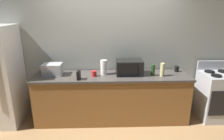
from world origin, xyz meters
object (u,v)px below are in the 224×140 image
object	(u,v)px
toaster_oven	(53,69)
bottle_vinegar	(162,70)
stove_range	(216,96)
paper_towel_roll	(104,67)
bottle_wine	(153,70)
mug_black	(177,69)
microwave	(129,67)
cordless_phone	(79,75)
mug_red	(94,74)

from	to	relation	value
toaster_oven	bottle_vinegar	distance (m)	1.98
stove_range	paper_towel_roll	world-z (taller)	paper_towel_roll
toaster_oven	bottle_wine	xyz separation A→B (m)	(1.81, -0.11, -0.00)
mug_black	microwave	bearing A→B (deg)	-172.21
bottle_vinegar	bottle_wine	bearing A→B (deg)	168.81
cordless_phone	bottle_wine	world-z (taller)	bottle_wine
cordless_phone	mug_black	distance (m)	1.86
bottle_vinegar	mug_red	world-z (taller)	bottle_vinegar
bottle_wine	bottle_vinegar	distance (m)	0.16
paper_towel_roll	bottle_vinegar	world-z (taller)	paper_towel_roll
bottle_vinegar	microwave	bearing A→B (deg)	167.84
stove_range	paper_towel_roll	distance (m)	2.22
mug_black	toaster_oven	bearing A→B (deg)	-177.17
toaster_oven	bottle_wine	bearing A→B (deg)	-3.32
microwave	mug_black	xyz separation A→B (m)	(0.93, 0.13, -0.08)
stove_range	bottle_vinegar	world-z (taller)	bottle_vinegar
microwave	mug_black	bearing A→B (deg)	7.79
paper_towel_roll	mug_black	size ratio (longest dim) A/B	2.46
microwave	mug_black	size ratio (longest dim) A/B	4.37
toaster_oven	microwave	bearing A→B (deg)	-0.50
microwave	toaster_oven	distance (m)	1.40
microwave	bottle_wine	bearing A→B (deg)	-12.53
paper_towel_roll	bottle_wine	distance (m)	0.89
mug_red	stove_range	bearing A→B (deg)	1.05
toaster_oven	paper_towel_roll	distance (m)	0.93
cordless_phone	stove_range	bearing A→B (deg)	10.43
cordless_phone	toaster_oven	bearing A→B (deg)	158.89
microwave	bottle_vinegar	world-z (taller)	microwave
cordless_phone	mug_red	size ratio (longest dim) A/B	1.50
microwave	bottle_vinegar	xyz separation A→B (m)	(0.58, -0.12, -0.01)
toaster_oven	bottle_wine	world-z (taller)	toaster_oven
stove_range	bottle_vinegar	xyz separation A→B (m)	(-1.11, -0.08, 0.56)
microwave	stove_range	bearing A→B (deg)	-1.63
cordless_phone	bottle_vinegar	world-z (taller)	bottle_vinegar
bottle_wine	mug_red	bearing A→B (deg)	179.88
stove_range	mug_black	world-z (taller)	stove_range
microwave	mug_red	distance (m)	0.65
mug_red	mug_black	size ratio (longest dim) A/B	0.91
microwave	bottle_wine	world-z (taller)	microwave
toaster_oven	mug_red	bearing A→B (deg)	-7.73
paper_towel_roll	mug_black	xyz separation A→B (m)	(1.40, 0.13, -0.08)
stove_range	mug_black	distance (m)	0.92
mug_red	mug_black	xyz separation A→B (m)	(1.57, 0.22, 0.01)
bottle_wine	mug_red	distance (m)	1.06
paper_towel_roll	mug_red	distance (m)	0.21
microwave	toaster_oven	xyz separation A→B (m)	(-1.40, 0.01, -0.03)
paper_towel_roll	mug_black	world-z (taller)	paper_towel_roll
mug_red	mug_black	bearing A→B (deg)	7.91
toaster_oven	cordless_phone	xyz separation A→B (m)	(0.50, -0.26, -0.03)
stove_range	toaster_oven	bearing A→B (deg)	178.88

